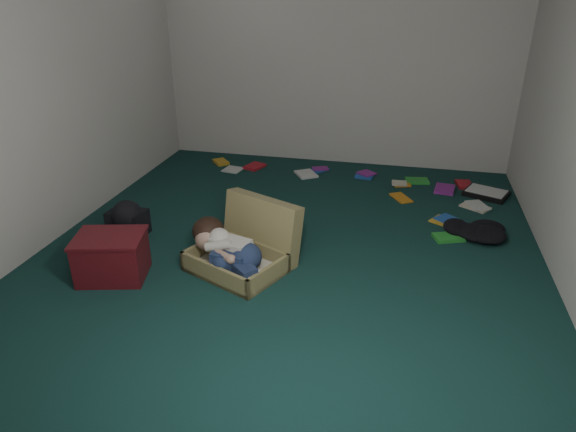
% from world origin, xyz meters
% --- Properties ---
extents(floor, '(4.50, 4.50, 0.00)m').
position_xyz_m(floor, '(0.00, 0.00, 0.00)').
color(floor, '#12332F').
rests_on(floor, ground).
extents(wall_back, '(4.50, 0.00, 4.50)m').
position_xyz_m(wall_back, '(0.00, 2.25, 1.30)').
color(wall_back, silver).
rests_on(wall_back, ground).
extents(wall_front, '(4.50, 0.00, 4.50)m').
position_xyz_m(wall_front, '(0.00, -2.25, 1.30)').
color(wall_front, silver).
rests_on(wall_front, ground).
extents(wall_left, '(0.00, 4.50, 4.50)m').
position_xyz_m(wall_left, '(-2.00, 0.00, 1.30)').
color(wall_left, silver).
rests_on(wall_left, ground).
extents(suitcase, '(0.89, 0.89, 0.50)m').
position_xyz_m(suitcase, '(-0.28, -0.35, 0.15)').
color(suitcase, '#998C54').
rests_on(suitcase, floor).
extents(person, '(0.65, 0.57, 0.31)m').
position_xyz_m(person, '(-0.39, -0.49, 0.19)').
color(person, white).
rests_on(person, suitcase).
extents(maroon_bin, '(0.57, 0.49, 0.34)m').
position_xyz_m(maroon_bin, '(-1.19, -0.75, 0.17)').
color(maroon_bin, '#581218').
rests_on(maroon_bin, floor).
extents(backpack, '(0.41, 0.34, 0.24)m').
position_xyz_m(backpack, '(-1.43, -0.09, 0.12)').
color(backpack, black).
rests_on(backpack, floor).
extents(clothing_pile, '(0.51, 0.47, 0.14)m').
position_xyz_m(clothing_pile, '(1.47, 0.57, 0.07)').
color(clothing_pile, black).
rests_on(clothing_pile, floor).
extents(paper_tray, '(0.49, 0.44, 0.06)m').
position_xyz_m(paper_tray, '(1.70, 1.52, 0.03)').
color(paper_tray, black).
rests_on(paper_tray, floor).
extents(book_scatter, '(3.06, 1.72, 0.02)m').
position_xyz_m(book_scatter, '(0.47, 1.50, 0.01)').
color(book_scatter, gold).
rests_on(book_scatter, floor).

